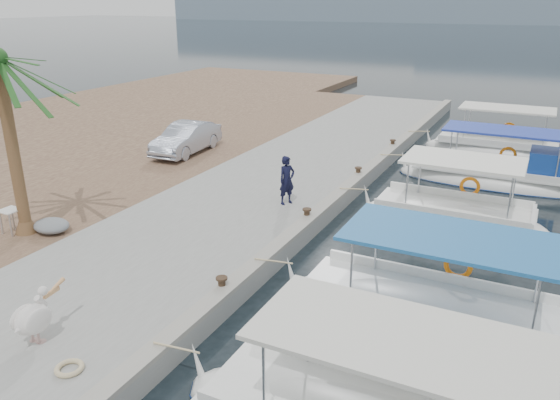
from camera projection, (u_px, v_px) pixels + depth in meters
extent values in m
plane|color=black|center=(297.00, 254.00, 15.88)|extent=(400.00, 400.00, 0.00)
cube|color=gray|center=(280.00, 183.00, 21.25)|extent=(6.00, 40.00, 0.50)
cube|color=gray|center=(348.00, 185.00, 19.99)|extent=(0.44, 40.00, 0.12)
cube|color=brown|center=(176.00, 166.00, 23.33)|extent=(4.00, 40.00, 0.50)
cube|color=brown|center=(14.00, 142.00, 27.49)|extent=(16.00, 60.00, 0.48)
cube|color=slate|center=(365.00, 0.00, 198.33)|extent=(140.00, 40.00, 14.00)
cube|color=beige|center=(398.00, 338.00, 8.16)|extent=(4.38, 2.12, 0.08)
cylinder|color=silver|center=(264.00, 382.00, 8.48)|extent=(0.05, 0.05, 1.60)
torus|color=orange|center=(416.00, 365.00, 9.44)|extent=(0.68, 0.12, 0.68)
ellipsoid|color=white|center=(431.00, 322.00, 12.42)|extent=(7.35, 2.49, 1.30)
ellipsoid|color=navy|center=(431.00, 323.00, 12.43)|extent=(7.39, 2.54, 0.22)
cube|color=white|center=(433.00, 303.00, 12.25)|extent=(6.03, 2.14, 0.08)
cube|color=#2163A5|center=(450.00, 237.00, 11.60)|extent=(4.41, 2.29, 0.08)
cylinder|color=silver|center=(351.00, 273.00, 11.87)|extent=(0.05, 0.05, 1.60)
torus|color=orange|center=(458.00, 266.00, 12.96)|extent=(0.68, 0.12, 0.68)
ellipsoid|color=white|center=(452.00, 222.00, 17.97)|extent=(6.10, 2.42, 1.30)
ellipsoid|color=navy|center=(452.00, 223.00, 17.98)|extent=(6.13, 2.47, 0.22)
cube|color=white|center=(453.00, 208.00, 17.80)|extent=(5.00, 2.09, 0.08)
cube|color=white|center=(464.00, 161.00, 17.17)|extent=(3.66, 2.23, 0.08)
cylinder|color=silver|center=(407.00, 187.00, 17.33)|extent=(0.05, 0.05, 1.60)
torus|color=orange|center=(470.00, 186.00, 18.49)|extent=(0.68, 0.12, 0.68)
ellipsoid|color=white|center=(494.00, 183.00, 21.88)|extent=(7.68, 2.13, 1.30)
ellipsoid|color=navy|center=(494.00, 183.00, 21.89)|extent=(7.72, 2.17, 0.22)
cube|color=white|center=(496.00, 171.00, 21.71)|extent=(6.30, 1.83, 0.08)
cube|color=#2035A2|center=(507.00, 131.00, 21.06)|extent=(4.61, 1.96, 0.08)
cylinder|color=silver|center=(450.00, 151.00, 21.48)|extent=(0.05, 0.05, 1.60)
torus|color=orange|center=(508.00, 155.00, 22.28)|extent=(0.68, 0.12, 0.68)
cube|color=navy|center=(546.00, 163.00, 20.80)|extent=(1.20, 1.49, 1.00)
ellipsoid|color=white|center=(497.00, 152.00, 26.23)|extent=(6.92, 2.27, 1.30)
ellipsoid|color=navy|center=(497.00, 153.00, 26.24)|extent=(6.95, 2.32, 0.22)
cube|color=white|center=(499.00, 142.00, 26.06)|extent=(5.67, 1.95, 0.08)
cube|color=silver|center=(508.00, 109.00, 25.42)|extent=(4.15, 2.09, 0.08)
cylinder|color=silver|center=(464.00, 126.00, 25.71)|extent=(0.05, 0.05, 1.60)
torus|color=orange|center=(509.00, 129.00, 26.69)|extent=(0.68, 0.12, 0.68)
cylinder|color=black|center=(222.00, 284.00, 12.85)|extent=(0.18, 0.18, 0.30)
cylinder|color=black|center=(222.00, 278.00, 12.80)|extent=(0.28, 0.28, 0.05)
cylinder|color=black|center=(307.00, 214.00, 17.06)|extent=(0.18, 0.18, 0.30)
cylinder|color=black|center=(307.00, 209.00, 17.01)|extent=(0.28, 0.28, 0.05)
cylinder|color=black|center=(358.00, 172.00, 21.27)|extent=(0.18, 0.18, 0.30)
cylinder|color=black|center=(358.00, 168.00, 21.22)|extent=(0.28, 0.28, 0.05)
cylinder|color=black|center=(393.00, 143.00, 25.48)|extent=(0.18, 0.18, 0.30)
cylinder|color=black|center=(393.00, 140.00, 25.43)|extent=(0.28, 0.28, 0.05)
cylinder|color=tan|center=(32.00, 334.00, 10.90)|extent=(0.05, 0.05, 0.33)
cylinder|color=tan|center=(38.00, 336.00, 10.85)|extent=(0.05, 0.05, 0.33)
ellipsoid|color=silver|center=(32.00, 319.00, 10.75)|extent=(0.54, 0.81, 0.60)
cylinder|color=silver|center=(41.00, 301.00, 10.90)|extent=(0.15, 0.29, 0.32)
sphere|color=silver|center=(43.00, 291.00, 10.92)|extent=(0.20, 0.20, 0.20)
cone|color=#EAA566|center=(54.00, 288.00, 11.22)|extent=(0.15, 0.59, 0.24)
imported|color=black|center=(287.00, 180.00, 18.10)|extent=(0.63, 0.71, 1.64)
cylinder|color=brown|center=(13.00, 151.00, 15.25)|extent=(0.34, 0.34, 4.97)
cone|color=brown|center=(26.00, 226.00, 16.04)|extent=(0.64, 0.64, 0.36)
imported|color=#A7AEBE|center=(186.00, 138.00, 24.24)|extent=(1.67, 4.13, 1.33)
ellipsoid|color=slate|center=(51.00, 226.00, 16.05)|extent=(1.10, 0.90, 0.40)
cylinder|color=silver|center=(1.00, 223.00, 15.85)|extent=(0.06, 0.06, 0.70)
cylinder|color=silver|center=(11.00, 225.00, 15.68)|extent=(0.06, 0.06, 0.70)
cylinder|color=silver|center=(13.00, 218.00, 16.19)|extent=(0.06, 0.06, 0.70)
cylinder|color=silver|center=(22.00, 221.00, 16.02)|extent=(0.06, 0.06, 0.70)
cube|color=white|center=(10.00, 210.00, 15.81)|extent=(0.55, 0.55, 0.03)
torus|color=#C6B284|center=(69.00, 368.00, 10.07)|extent=(0.54, 0.54, 0.10)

